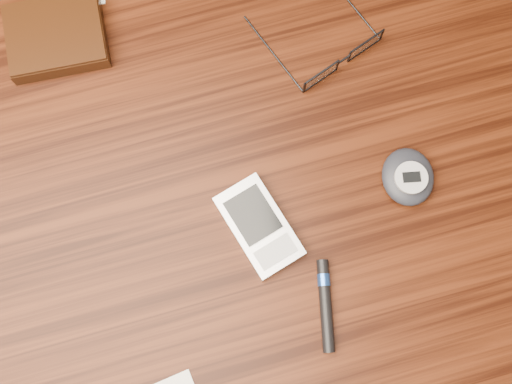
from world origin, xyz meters
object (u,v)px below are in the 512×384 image
(desk, at_px, (201,241))
(pda_phone, at_px, (259,226))
(wallet_and_card, at_px, (56,35))
(pedometer, at_px, (408,177))
(eyeglasses, at_px, (339,57))

(desk, xyz_separation_m, pda_phone, (0.07, -0.02, 0.11))
(wallet_and_card, relative_size, pda_phone, 1.26)
(pda_phone, bearing_deg, pedometer, 2.65)
(wallet_and_card, xyz_separation_m, pedometer, (0.35, -0.28, -0.00))
(eyeglasses, bearing_deg, desk, -145.41)
(desk, bearing_deg, eyeglasses, 34.59)
(wallet_and_card, bearing_deg, desk, -69.60)
(wallet_and_card, distance_m, pedometer, 0.45)
(pda_phone, distance_m, pedometer, 0.18)
(eyeglasses, distance_m, pedometer, 0.17)
(desk, relative_size, wallet_and_card, 6.54)
(pda_phone, bearing_deg, eyeglasses, 49.17)
(desk, relative_size, eyeglasses, 6.39)
(desk, xyz_separation_m, pedometer, (0.25, -0.01, 0.11))
(desk, bearing_deg, pedometer, -2.57)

